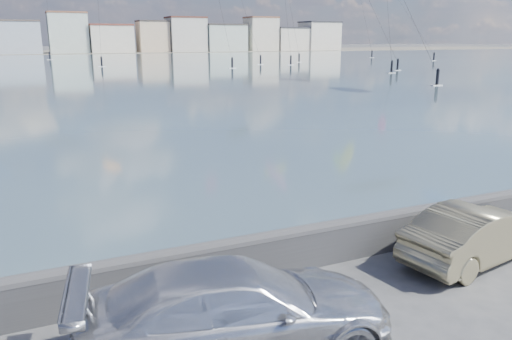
# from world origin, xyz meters

# --- Properties ---
(bay_water) EXTENTS (500.00, 177.00, 0.00)m
(bay_water) POSITION_xyz_m (0.00, 91.50, 0.01)
(bay_water) COLOR #3A505F
(bay_water) RESTS_ON ground
(far_shore_strip) EXTENTS (500.00, 60.00, 0.00)m
(far_shore_strip) POSITION_xyz_m (0.00, 200.00, 0.01)
(far_shore_strip) COLOR #4C473D
(far_shore_strip) RESTS_ON ground
(seawall) EXTENTS (400.00, 0.36, 1.08)m
(seawall) POSITION_xyz_m (0.00, 2.70, 0.58)
(seawall) COLOR #28282B
(seawall) RESTS_ON ground
(far_buildings) EXTENTS (240.79, 13.26, 14.60)m
(far_buildings) POSITION_xyz_m (1.31, 186.00, 6.03)
(far_buildings) COLOR #B2B7C6
(far_buildings) RESTS_ON ground
(car_silver) EXTENTS (5.88, 3.14, 1.62)m
(car_silver) POSITION_xyz_m (-1.04, 0.29, 0.81)
(car_silver) COLOR silver
(car_silver) RESTS_ON ground
(car_champagne) EXTENTS (4.50, 2.21, 1.42)m
(car_champagne) POSITION_xyz_m (5.75, 1.29, 0.71)
(car_champagne) COLOR tan
(car_champagne) RESTS_ON ground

